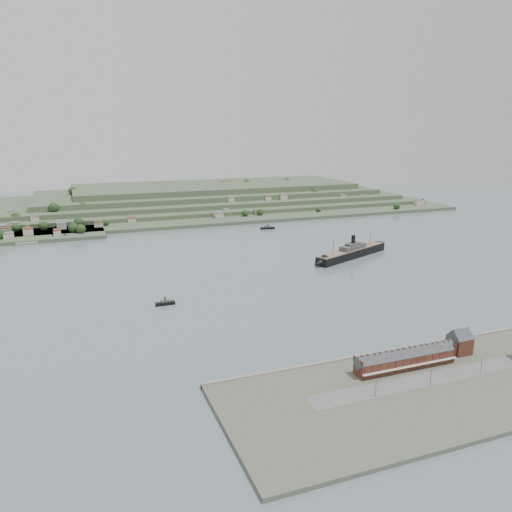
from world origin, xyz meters
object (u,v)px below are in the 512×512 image
object	(u,v)px
gabled_building	(460,342)
tugboat	(165,303)
terrace_row	(405,359)
steamship	(350,253)

from	to	relation	value
gabled_building	tugboat	xyz separation A→B (m)	(-131.82, 134.77, -6.72)
gabled_building	tugboat	world-z (taller)	gabled_building
terrace_row	steamship	bearing A→B (deg)	65.94
gabled_building	tugboat	size ratio (longest dim) A/B	1.06
steamship	gabled_building	bearing A→B (deg)	-105.09
gabled_building	steamship	distance (m)	209.07
steamship	tugboat	size ratio (longest dim) A/B	7.41
steamship	tugboat	xyz separation A→B (m)	(-186.24, -67.06, -3.18)
tugboat	gabled_building	bearing A→B (deg)	-45.63
gabled_building	steamship	size ratio (longest dim) A/B	0.14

